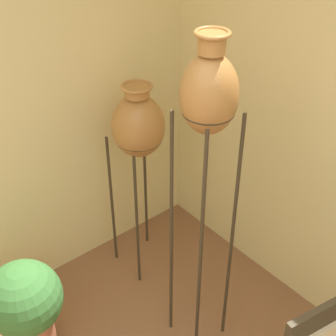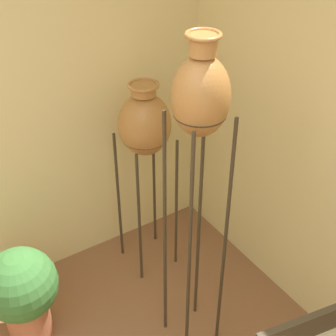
{
  "view_description": "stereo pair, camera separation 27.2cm",
  "coord_description": "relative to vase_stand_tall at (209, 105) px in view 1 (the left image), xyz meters",
  "views": [
    {
      "loc": [
        -0.11,
        -0.41,
        2.58
      ],
      "look_at": [
        1.33,
        1.32,
        1.05
      ],
      "focal_mm": 50.0,
      "sensor_mm": 36.0,
      "label": 1
    },
    {
      "loc": [
        0.11,
        -0.57,
        2.58
      ],
      "look_at": [
        1.33,
        1.32,
        1.05
      ],
      "focal_mm": 50.0,
      "sensor_mm": 36.0,
      "label": 2
    }
  ],
  "objects": [
    {
      "name": "potted_plant",
      "position": [
        -0.87,
        0.55,
        -1.23
      ],
      "size": [
        0.45,
        0.45,
        0.67
      ],
      "color": "#B26647",
      "rests_on": "ground_plane"
    },
    {
      "name": "vase_stand_tall",
      "position": [
        0.0,
        0.0,
        0.0
      ],
      "size": [
        0.27,
        0.27,
        1.96
      ],
      "color": "#382D1E",
      "rests_on": "ground_plane"
    },
    {
      "name": "vase_stand_medium",
      "position": [
        0.12,
        0.72,
        -0.47
      ],
      "size": [
        0.34,
        0.34,
        1.44
      ],
      "color": "#382D1E",
      "rests_on": "ground_plane"
    }
  ]
}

